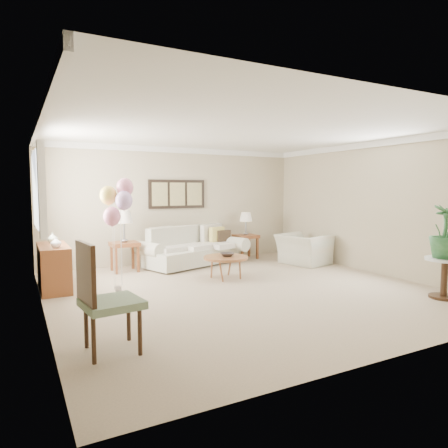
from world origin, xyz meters
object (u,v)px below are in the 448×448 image
accent_chair (103,296)px  balloon_cluster (117,201)px  sofa (191,250)px  coffee_table (226,258)px  armchair (304,249)px

accent_chair → balloon_cluster: (0.72, 2.44, 0.88)m
sofa → coffee_table: bearing=-88.6°
sofa → balloon_cluster: 2.70m
armchair → balloon_cluster: (-4.19, -0.46, 1.15)m
accent_chair → balloon_cluster: 2.69m
coffee_table → accent_chair: (-2.68, -2.41, 0.21)m
coffee_table → balloon_cluster: size_ratio=0.45×
armchair → accent_chair: accent_chair is taller
coffee_table → armchair: (2.22, 0.49, -0.05)m
accent_chair → balloon_cluster: size_ratio=0.62×
armchair → sofa: bearing=53.0°
accent_chair → balloon_cluster: bearing=73.7°
armchair → accent_chair: size_ratio=0.89×
sofa → accent_chair: bearing=-123.8°
accent_chair → armchair: bearing=30.6°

